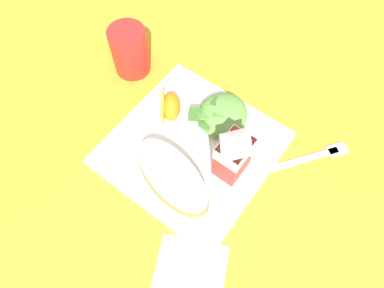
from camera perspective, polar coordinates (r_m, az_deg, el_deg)
name	(u,v)px	position (r m, az deg, el deg)	size (l,w,h in m)	color
ground	(192,151)	(0.65, 0.00, -1.07)	(3.00, 3.00, 0.00)	orange
white_plate	(192,149)	(0.65, 0.00, -0.75)	(0.28, 0.28, 0.02)	white
cheesy_pizza_bread	(172,177)	(0.60, -3.23, -5.36)	(0.12, 0.18, 0.04)	#A87038
green_salad_pile	(222,115)	(0.65, 4.92, 4.79)	(0.11, 0.10, 0.04)	#5B8E3D
milk_carton	(234,153)	(0.57, 6.83, -1.51)	(0.06, 0.05, 0.11)	#B7332D
orange_wedge_front	(170,107)	(0.66, -3.58, 6.10)	(0.07, 0.07, 0.04)	orange
paper_napkin	(190,275)	(0.59, -0.39, -20.50)	(0.11, 0.11, 0.00)	white
metal_fork	(309,158)	(0.68, 18.43, -2.15)	(0.16, 0.13, 0.01)	silver
drinking_red_cup	(130,51)	(0.74, -10.09, 14.69)	(0.07, 0.07, 0.10)	red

